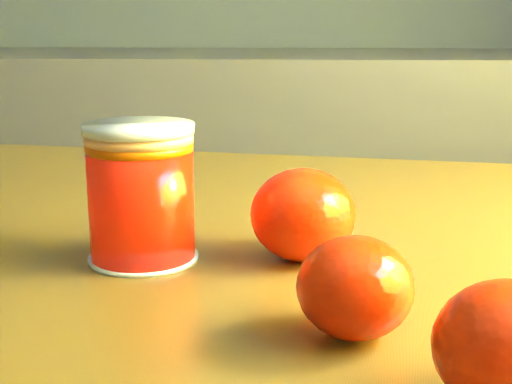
{
  "coord_description": "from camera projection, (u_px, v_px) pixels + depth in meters",
  "views": [
    {
      "loc": [
        0.85,
        -0.29,
        0.98
      ],
      "look_at": [
        0.83,
        0.18,
        0.86
      ],
      "focal_mm": 50.0,
      "sensor_mm": 36.0,
      "label": 1
    }
  ],
  "objects": [
    {
      "name": "juice_glass",
      "position": [
        141.0,
        194.0,
        0.48
      ],
      "size": [
        0.07,
        0.07,
        0.09
      ],
      "rotation": [
        0.0,
        0.0,
        0.08
      ],
      "color": "red",
      "rests_on": "table"
    },
    {
      "name": "orange_front",
      "position": [
        355.0,
        287.0,
        0.37
      ],
      "size": [
        0.07,
        0.07,
        0.05
      ],
      "primitive_type": "ellipsoid",
      "rotation": [
        0.0,
        0.0,
        0.17
      ],
      "color": "#F72604",
      "rests_on": "table"
    },
    {
      "name": "orange_back",
      "position": [
        303.0,
        215.0,
        0.49
      ],
      "size": [
        0.08,
        0.08,
        0.06
      ],
      "primitive_type": "ellipsoid",
      "rotation": [
        0.0,
        0.0,
        0.09
      ],
      "color": "#F72604",
      "rests_on": "table"
    },
    {
      "name": "orange_extra",
      "position": [
        510.0,
        348.0,
        0.3
      ],
      "size": [
        0.08,
        0.08,
        0.06
      ],
      "primitive_type": "ellipsoid",
      "rotation": [
        0.0,
        0.0,
        -0.23
      ],
      "color": "#F72604",
      "rests_on": "table"
    }
  ]
}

